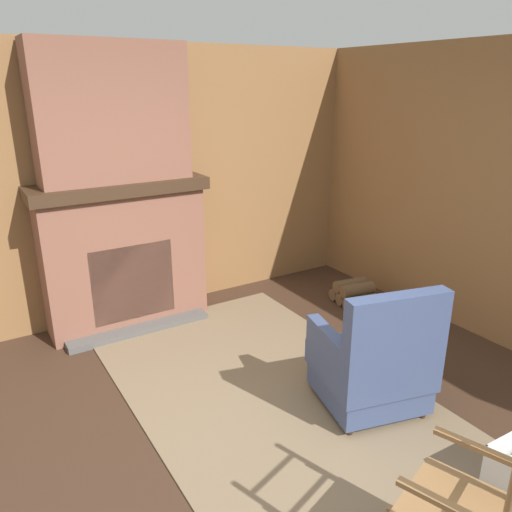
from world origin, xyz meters
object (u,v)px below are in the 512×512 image
at_px(storage_case, 141,170).
at_px(oil_lamp_vase, 78,172).
at_px(firewood_stack, 354,293).
at_px(armchair, 373,365).

bearing_deg(storage_case, oil_lamp_vase, -90.01).
height_order(firewood_stack, oil_lamp_vase, oil_lamp_vase).
relative_size(firewood_stack, oil_lamp_vase, 1.53).
height_order(firewood_stack, storage_case, storage_case).
height_order(armchair, storage_case, storage_case).
bearing_deg(armchair, storage_case, 32.76).
bearing_deg(armchair, firewood_stack, -24.55).
relative_size(armchair, storage_case, 4.04).
distance_m(firewood_stack, storage_case, 2.51).
relative_size(armchair, firewood_stack, 2.18).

